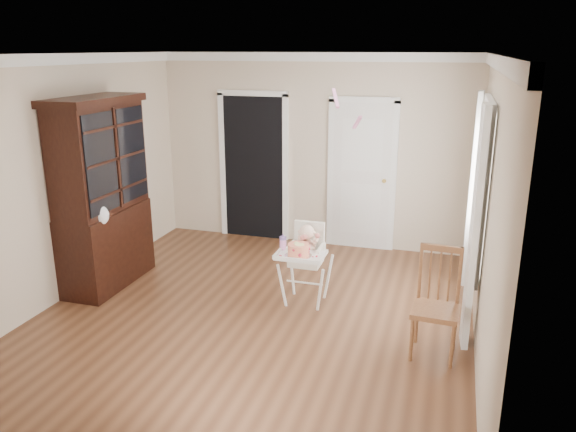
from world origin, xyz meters
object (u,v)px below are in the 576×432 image
(cake, at_px, (298,250))
(china_cabinet, at_px, (102,194))
(high_chair, at_px, (306,254))
(sippy_cup, at_px, (283,243))
(dining_chair, at_px, (436,306))

(cake, xyz_separation_m, china_cabinet, (-2.41, 0.09, 0.41))
(high_chair, bearing_deg, sippy_cup, -155.87)
(cake, bearing_deg, sippy_cup, 145.80)
(sippy_cup, distance_m, dining_chair, 1.79)
(china_cabinet, distance_m, dining_chair, 3.95)
(cake, height_order, china_cabinet, china_cabinet)
(sippy_cup, height_order, china_cabinet, china_cabinet)
(dining_chair, bearing_deg, high_chair, 156.37)
(china_cabinet, bearing_deg, high_chair, 3.81)
(high_chair, bearing_deg, dining_chair, -26.53)
(high_chair, distance_m, cake, 0.29)
(high_chair, xyz_separation_m, sippy_cup, (-0.23, -0.10, 0.15))
(sippy_cup, bearing_deg, cake, -34.20)
(sippy_cup, distance_m, china_cabinet, 2.23)
(high_chair, height_order, dining_chair, dining_chair)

